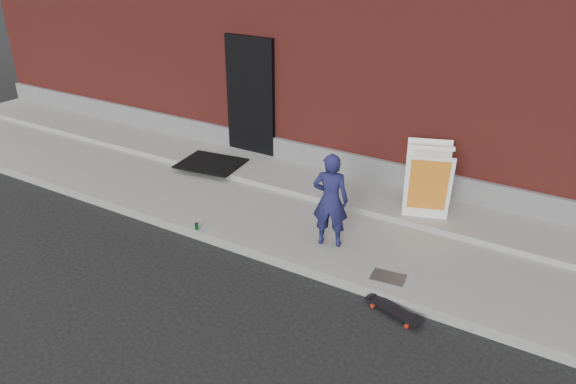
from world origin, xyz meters
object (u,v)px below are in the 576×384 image
Objects in this scene: pizza_sign at (428,181)px; skateboard at (394,310)px; soda_can at (197,226)px; child at (330,200)px.

skateboard is at bearing -79.49° from pizza_sign.
pizza_sign reaches higher than soda_can.
child is 13.04× the size of soda_can.
skateboard is 7.32× the size of soda_can.
pizza_sign reaches higher than skateboard.
child reaches higher than pizza_sign.
child is at bearing 147.07° from skateboard.
child reaches higher than soda_can.
pizza_sign is (-0.43, 2.30, 0.75)m from skateboard.
soda_can is (-3.28, 0.20, 0.13)m from skateboard.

